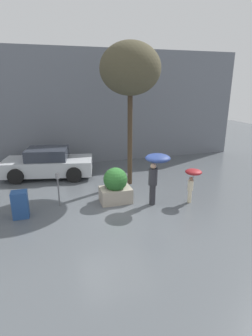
# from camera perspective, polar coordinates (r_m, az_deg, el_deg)

# --- Properties ---
(ground_plane) EXTENTS (40.00, 40.00, 0.00)m
(ground_plane) POSITION_cam_1_polar(r_m,az_deg,el_deg) (9.08, -2.60, -9.79)
(ground_plane) COLOR #51565B
(building_facade) EXTENTS (18.00, 0.30, 6.00)m
(building_facade) POSITION_cam_1_polar(r_m,az_deg,el_deg) (14.50, -9.15, 12.77)
(building_facade) COLOR slate
(building_facade) RESTS_ON ground
(planter_box) EXTENTS (1.14, 0.88, 1.32)m
(planter_box) POSITION_cam_1_polar(r_m,az_deg,el_deg) (9.66, -2.30, -3.92)
(planter_box) COLOR #9E9384
(planter_box) RESTS_ON ground
(person_adult) EXTENTS (0.88, 0.88, 1.90)m
(person_adult) POSITION_cam_1_polar(r_m,az_deg,el_deg) (9.23, 6.57, 0.38)
(person_adult) COLOR #2D2D33
(person_adult) RESTS_ON ground
(person_child) EXTENTS (0.60, 0.60, 1.28)m
(person_child) POSITION_cam_1_polar(r_m,az_deg,el_deg) (9.80, 14.29, -1.86)
(person_child) COLOR beige
(person_child) RESTS_ON ground
(parked_car_near) EXTENTS (4.33, 2.52, 1.38)m
(parked_car_near) POSITION_cam_1_polar(r_m,az_deg,el_deg) (12.86, -16.57, 0.93)
(parked_car_near) COLOR #B7BCC1
(parked_car_near) RESTS_ON ground
(street_tree) EXTENTS (2.41, 2.41, 5.80)m
(street_tree) POSITION_cam_1_polar(r_m,az_deg,el_deg) (10.89, 0.93, 20.62)
(street_tree) COLOR #423323
(street_tree) RESTS_ON ground
(parking_meter) EXTENTS (0.14, 0.14, 1.25)m
(parking_meter) POSITION_cam_1_polar(r_m,az_deg,el_deg) (9.52, -14.61, -3.11)
(parking_meter) COLOR #595B60
(parking_meter) RESTS_ON ground
(newspaper_box) EXTENTS (0.50, 0.44, 0.90)m
(newspaper_box) POSITION_cam_1_polar(r_m,az_deg,el_deg) (9.30, -22.05, -7.38)
(newspaper_box) COLOR navy
(newspaper_box) RESTS_ON ground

